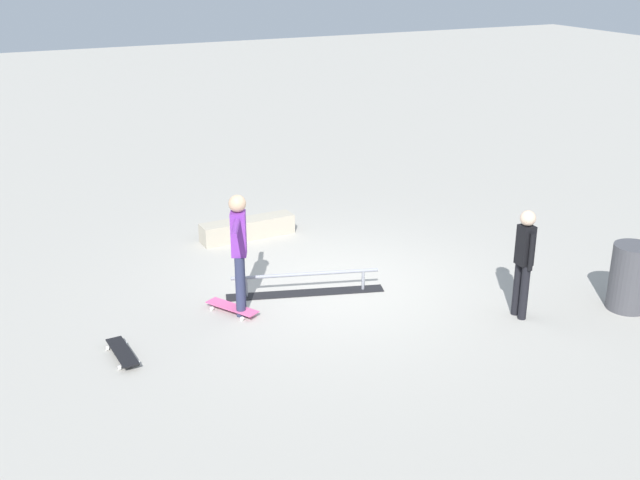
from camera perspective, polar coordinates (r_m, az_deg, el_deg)
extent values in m
plane|color=#ADA89E|center=(11.51, 1.28, -3.34)|extent=(60.00, 60.00, 0.00)
cube|color=black|center=(11.25, -1.08, -3.91)|extent=(2.26, 0.88, 0.01)
cylinder|color=gray|center=(11.32, 3.18, -2.97)|extent=(0.04, 0.04, 0.30)
cylinder|color=gray|center=(11.12, -5.44, -3.49)|extent=(0.04, 0.04, 0.30)
cylinder|color=gray|center=(11.12, -1.09, -2.52)|extent=(2.05, 0.65, 0.05)
cube|color=#B2A893|center=(13.36, -5.34, 0.85)|extent=(1.65, 0.44, 0.33)
cylinder|color=#2D3351|center=(10.62, -5.83, -3.08)|extent=(0.16, 0.16, 0.86)
cylinder|color=#2D3351|center=(10.47, -5.89, -3.46)|extent=(0.16, 0.16, 0.86)
cube|color=purple|center=(10.27, -6.01, 0.46)|extent=(0.27, 0.28, 0.61)
sphere|color=tan|center=(10.13, -6.10, 2.68)|extent=(0.23, 0.23, 0.23)
cylinder|color=purple|center=(10.56, -5.91, 2.38)|extent=(0.30, 0.55, 0.08)
cylinder|color=purple|center=(9.82, -6.22, 0.91)|extent=(0.30, 0.55, 0.08)
cube|color=#E05993|center=(10.72, -6.47, -4.91)|extent=(0.57, 0.79, 0.02)
cylinder|color=white|center=(10.84, -7.95, -5.00)|extent=(0.05, 0.06, 0.05)
cylinder|color=white|center=(10.99, -7.15, -4.58)|extent=(0.05, 0.06, 0.05)
cylinder|color=white|center=(10.51, -5.75, -5.77)|extent=(0.05, 0.06, 0.05)
cylinder|color=white|center=(10.66, -4.95, -5.32)|extent=(0.05, 0.06, 0.05)
cylinder|color=black|center=(10.81, 14.29, -3.46)|extent=(0.12, 0.12, 0.77)
cylinder|color=black|center=(10.71, 14.77, -3.76)|extent=(0.12, 0.12, 0.77)
cube|color=black|center=(10.51, 14.85, -0.36)|extent=(0.18, 0.21, 0.54)
sphere|color=beige|center=(10.39, 15.04, 1.56)|extent=(0.21, 0.21, 0.21)
cylinder|color=black|center=(10.63, 14.39, -0.37)|extent=(0.07, 0.07, 0.51)
cylinder|color=black|center=(10.43, 15.27, -0.86)|extent=(0.07, 0.07, 0.51)
cube|color=black|center=(9.85, -14.33, -7.95)|extent=(0.26, 0.81, 0.02)
cylinder|color=white|center=(10.09, -15.35, -7.67)|extent=(0.03, 0.06, 0.05)
cylinder|color=white|center=(10.13, -14.09, -7.41)|extent=(0.03, 0.06, 0.05)
cylinder|color=white|center=(9.62, -14.52, -9.07)|extent=(0.03, 0.06, 0.05)
cylinder|color=white|center=(9.67, -13.19, -8.78)|extent=(0.03, 0.06, 0.05)
cylinder|color=#47474C|center=(11.43, 21.85, -2.56)|extent=(0.56, 0.56, 0.93)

